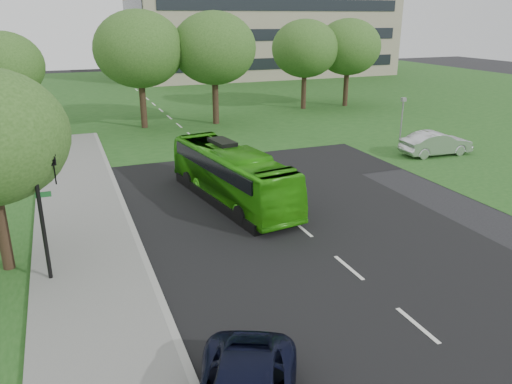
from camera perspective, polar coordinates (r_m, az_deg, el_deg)
ground at (r=20.95m, az=7.69°, el=-6.20°), size 160.00×160.00×0.00m
street_surfaces at (r=41.17m, az=-8.27°, el=6.66°), size 120.00×120.00×0.15m
tree_park_a at (r=43.52m, az=-26.95°, el=12.73°), size 6.04×6.04×8.03m
tree_park_b at (r=43.21m, az=-13.23°, el=15.60°), size 7.32×7.32×9.59m
tree_park_c at (r=43.99m, az=-4.81°, el=16.04°), size 7.15×7.15×9.49m
tree_park_d at (r=51.69m, az=5.62°, el=15.98°), size 6.65×6.65×8.79m
tree_park_e at (r=53.99m, az=10.50°, el=15.97°), size 6.64×6.64×8.85m
bus at (r=25.38m, az=-2.78°, el=1.98°), size 3.87×10.28×2.80m
sedan at (r=36.33m, az=19.89°, el=5.25°), size 4.99×1.95×1.62m
traffic_light at (r=18.47m, az=-23.02°, el=-1.06°), size 0.82×0.23×5.15m
camera_pole at (r=36.58m, az=16.34°, el=8.27°), size 0.36×0.33×3.72m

